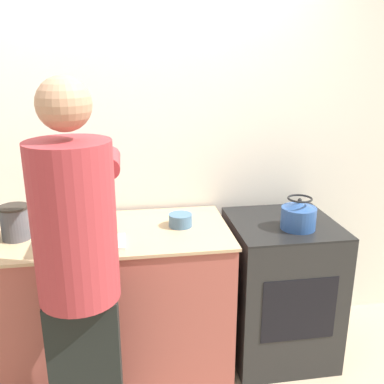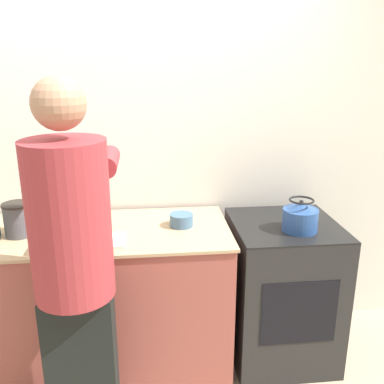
{
  "view_description": "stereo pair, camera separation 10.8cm",
  "coord_description": "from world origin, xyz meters",
  "px_view_note": "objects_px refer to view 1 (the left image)",
  "views": [
    {
      "loc": [
        -0.03,
        -2.01,
        1.88
      ],
      "look_at": [
        0.33,
        0.24,
        1.16
      ],
      "focal_mm": 40.0,
      "sensor_mm": 36.0,
      "label": 1
    },
    {
      "loc": [
        0.08,
        -2.03,
        1.88
      ],
      "look_at": [
        0.33,
        0.24,
        1.16
      ],
      "focal_mm": 40.0,
      "sensor_mm": 36.0,
      "label": 2
    }
  ],
  "objects_px": {
    "knife": "(83,244)",
    "person": "(79,268)",
    "cutting_board": "(94,243)",
    "canister_jar": "(15,222)",
    "kettle": "(299,216)",
    "oven": "(279,288)"
  },
  "relations": [
    {
      "from": "oven",
      "to": "knife",
      "type": "relative_size",
      "value": 4.16
    },
    {
      "from": "cutting_board",
      "to": "canister_jar",
      "type": "bearing_deg",
      "value": 159.99
    },
    {
      "from": "cutting_board",
      "to": "canister_jar",
      "type": "height_order",
      "value": "canister_jar"
    },
    {
      "from": "cutting_board",
      "to": "kettle",
      "type": "height_order",
      "value": "kettle"
    },
    {
      "from": "person",
      "to": "canister_jar",
      "type": "relative_size",
      "value": 9.52
    },
    {
      "from": "person",
      "to": "canister_jar",
      "type": "distance_m",
      "value": 0.69
    },
    {
      "from": "kettle",
      "to": "canister_jar",
      "type": "bearing_deg",
      "value": 176.14
    },
    {
      "from": "oven",
      "to": "kettle",
      "type": "relative_size",
      "value": 4.47
    },
    {
      "from": "oven",
      "to": "person",
      "type": "relative_size",
      "value": 0.5
    },
    {
      "from": "oven",
      "to": "person",
      "type": "distance_m",
      "value": 1.41
    },
    {
      "from": "oven",
      "to": "knife",
      "type": "xyz_separation_m",
      "value": [
        -1.19,
        -0.19,
        0.48
      ]
    },
    {
      "from": "person",
      "to": "knife",
      "type": "bearing_deg",
      "value": 92.61
    },
    {
      "from": "cutting_board",
      "to": "person",
      "type": "bearing_deg",
      "value": -95.34
    },
    {
      "from": "knife",
      "to": "person",
      "type": "bearing_deg",
      "value": -68.16
    },
    {
      "from": "kettle",
      "to": "canister_jar",
      "type": "xyz_separation_m",
      "value": [
        -1.61,
        0.11,
        0.01
      ]
    },
    {
      "from": "person",
      "to": "knife",
      "type": "xyz_separation_m",
      "value": [
        -0.02,
        0.38,
        -0.05
      ]
    },
    {
      "from": "knife",
      "to": "kettle",
      "type": "height_order",
      "value": "kettle"
    },
    {
      "from": "oven",
      "to": "kettle",
      "type": "bearing_deg",
      "value": -69.34
    },
    {
      "from": "person",
      "to": "canister_jar",
      "type": "xyz_separation_m",
      "value": [
        -0.39,
        0.56,
        0.02
      ]
    },
    {
      "from": "knife",
      "to": "oven",
      "type": "bearing_deg",
      "value": 28.17
    },
    {
      "from": "kettle",
      "to": "canister_jar",
      "type": "height_order",
      "value": "kettle"
    },
    {
      "from": "kettle",
      "to": "canister_jar",
      "type": "distance_m",
      "value": 1.61
    }
  ]
}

